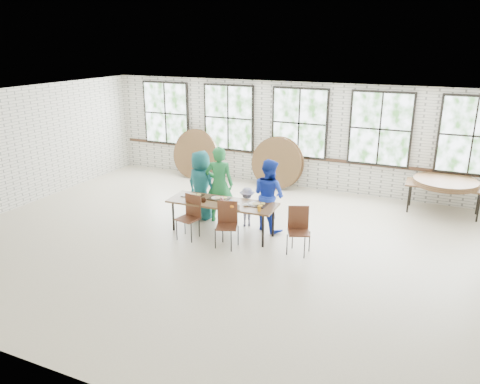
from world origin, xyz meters
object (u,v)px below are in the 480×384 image
object	(u,v)px
dining_table	(222,204)
chair_near_left	(190,213)
chair_near_right	(227,220)
storage_table	(445,187)

from	to	relation	value
dining_table	chair_near_left	world-z (taller)	chair_near_left
dining_table	chair_near_right	size ratio (longest dim) A/B	2.56
dining_table	chair_near_right	world-z (taller)	chair_near_right
dining_table	storage_table	bearing A→B (deg)	34.67
dining_table	chair_near_left	distance (m)	0.72
storage_table	chair_near_right	bearing A→B (deg)	-137.29
dining_table	chair_near_right	xyz separation A→B (m)	(0.37, -0.51, -0.13)
storage_table	dining_table	bearing A→B (deg)	-143.76
dining_table	storage_table	size ratio (longest dim) A/B	1.34
chair_near_left	storage_table	xyz separation A→B (m)	(4.92, 3.82, 0.13)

